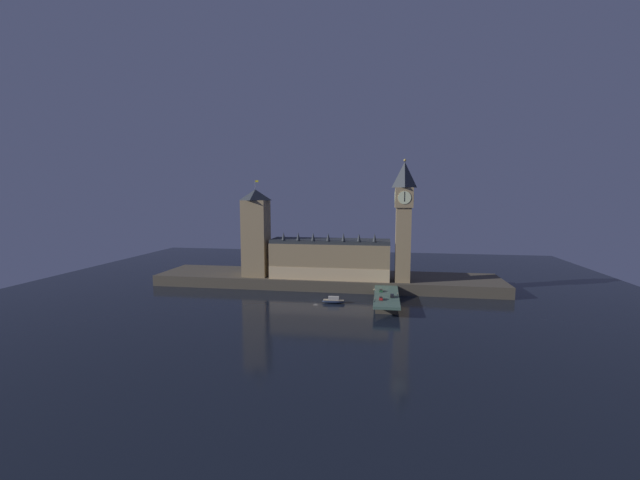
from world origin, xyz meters
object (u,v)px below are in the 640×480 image
at_px(car_southbound_lead, 392,296).
at_px(pedestrian_near_rail, 375,299).
at_px(street_lamp_near, 374,294).
at_px(clock_tower, 404,218).
at_px(car_northbound_lead, 381,290).
at_px(victoria_tower, 256,233).
at_px(pedestrian_mid_walk, 397,294).
at_px(boat_upstream, 334,301).
at_px(car_northbound_trail, 381,298).

height_order(car_southbound_lead, pedestrian_near_rail, pedestrian_near_rail).
bearing_deg(car_southbound_lead, street_lamp_near, -129.15).
xyz_separation_m(clock_tower, pedestrian_near_rail, (-15.20, -43.12, -38.58)).
relative_size(car_northbound_lead, street_lamp_near, 0.61).
height_order(victoria_tower, car_northbound_lead, victoria_tower).
bearing_deg(car_southbound_lead, pedestrian_mid_walk, 53.38).
bearing_deg(car_southbound_lead, clock_tower, 79.16).
xyz_separation_m(victoria_tower, boat_upstream, (54.32, -33.61, -33.18)).
height_order(clock_tower, pedestrian_mid_walk, clock_tower).
bearing_deg(street_lamp_near, car_northbound_trail, 55.90).
bearing_deg(car_northbound_lead, car_northbound_trail, -90.00).
bearing_deg(victoria_tower, street_lamp_near, -32.57).
xyz_separation_m(clock_tower, car_northbound_lead, (-12.34, -23.33, -38.91)).
xyz_separation_m(car_northbound_trail, pedestrian_near_rail, (-2.86, -2.33, 0.21)).
bearing_deg(pedestrian_mid_walk, street_lamp_near, -128.51).
height_order(car_northbound_lead, car_northbound_trail, car_northbound_trail).
distance_m(car_northbound_lead, street_lamp_near, 22.80).
height_order(clock_tower, street_lamp_near, clock_tower).
relative_size(car_southbound_lead, pedestrian_near_rail, 2.61).
xyz_separation_m(clock_tower, victoria_tower, (-92.00, 3.20, -10.69)).
xyz_separation_m(clock_tower, boat_upstream, (-37.67, -30.41, -43.87)).
bearing_deg(victoria_tower, pedestrian_mid_walk, -21.03).
bearing_deg(pedestrian_mid_walk, victoria_tower, 158.97).
bearing_deg(victoria_tower, car_northbound_lead, -18.42).
height_order(car_northbound_trail, pedestrian_mid_walk, pedestrian_mid_walk).
relative_size(car_northbound_lead, pedestrian_near_rail, 2.33).
bearing_deg(car_northbound_trail, car_northbound_lead, 90.00).
height_order(victoria_tower, boat_upstream, victoria_tower).
bearing_deg(pedestrian_near_rail, car_northbound_trail, 39.20).
height_order(street_lamp_near, boat_upstream, street_lamp_near).
distance_m(car_northbound_lead, car_southbound_lead, 12.62).
distance_m(clock_tower, street_lamp_near, 59.74).
xyz_separation_m(street_lamp_near, boat_upstream, (-22.07, 15.19, -8.57)).
xyz_separation_m(car_northbound_lead, car_southbound_lead, (5.72, -11.25, 0.14)).
distance_m(car_northbound_lead, pedestrian_near_rail, 20.00).
bearing_deg(street_lamp_near, car_southbound_lead, 50.85).
height_order(car_southbound_lead, pedestrian_mid_walk, pedestrian_mid_walk).
distance_m(pedestrian_mid_walk, boat_upstream, 34.31).
height_order(clock_tower, boat_upstream, clock_tower).
relative_size(car_northbound_trail, car_southbound_lead, 0.87).
height_order(clock_tower, victoria_tower, clock_tower).
bearing_deg(clock_tower, victoria_tower, 178.01).
distance_m(clock_tower, victoria_tower, 92.67).
bearing_deg(car_northbound_lead, victoria_tower, 161.58).
bearing_deg(pedestrian_mid_walk, car_southbound_lead, -126.62).
distance_m(pedestrian_near_rail, street_lamp_near, 4.13).
relative_size(car_southbound_lead, street_lamp_near, 0.68).
relative_size(pedestrian_near_rail, street_lamp_near, 0.26).
relative_size(victoria_tower, pedestrian_near_rail, 34.67).
bearing_deg(pedestrian_mid_walk, car_northbound_trail, -130.45).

